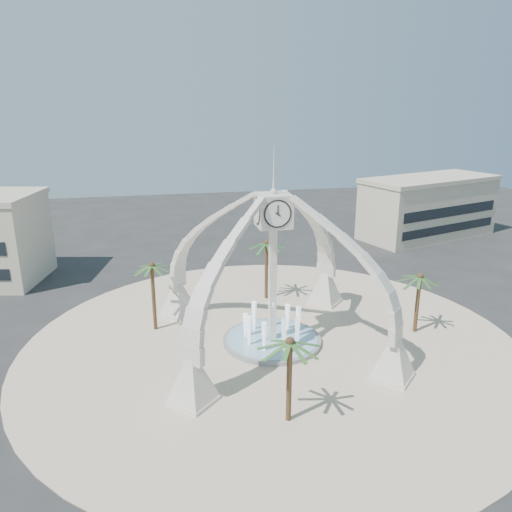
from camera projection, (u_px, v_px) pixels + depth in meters
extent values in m
plane|color=#282828|center=(272.00, 343.00, 40.79)|extent=(140.00, 140.00, 0.00)
cylinder|color=beige|center=(272.00, 342.00, 40.78)|extent=(40.00, 40.00, 0.06)
cube|color=silver|center=(273.00, 287.00, 39.33)|extent=(0.55, 0.55, 9.80)
cube|color=silver|center=(273.00, 210.00, 37.49)|extent=(2.50, 2.50, 2.50)
cone|color=silver|center=(274.00, 167.00, 36.52)|extent=(0.20, 0.20, 4.00)
cylinder|color=white|center=(278.00, 214.00, 36.29)|extent=(1.84, 0.04, 1.84)
pyramid|color=silver|center=(325.00, 288.00, 48.33)|extent=(3.80, 3.80, 3.20)
pyramid|color=silver|center=(178.00, 299.00, 45.49)|extent=(3.80, 3.80, 3.20)
pyramid|color=silver|center=(193.00, 381.00, 32.30)|extent=(3.80, 3.80, 3.20)
pyramid|color=silver|center=(394.00, 358.00, 35.13)|extent=(3.80, 3.80, 3.20)
cylinder|color=#959597|center=(272.00, 340.00, 40.73)|extent=(8.00, 8.00, 0.40)
cylinder|color=#89B2CC|center=(272.00, 338.00, 40.66)|extent=(7.40, 7.40, 0.04)
cone|color=white|center=(272.00, 320.00, 40.19)|extent=(0.60, 0.60, 3.20)
cube|color=beige|center=(428.00, 209.00, 71.74)|extent=(21.49, 13.79, 8.00)
cube|color=beige|center=(431.00, 179.00, 70.45)|extent=(21.87, 14.17, 0.60)
cylinder|color=brown|center=(417.00, 304.00, 41.94)|extent=(0.34, 0.34, 5.17)
cylinder|color=brown|center=(154.00, 297.00, 42.24)|extent=(0.32, 0.32, 5.98)
cylinder|color=brown|center=(266.00, 271.00, 49.02)|extent=(0.34, 0.34, 5.90)
cylinder|color=brown|center=(289.00, 381.00, 30.07)|extent=(0.34, 0.34, 5.51)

